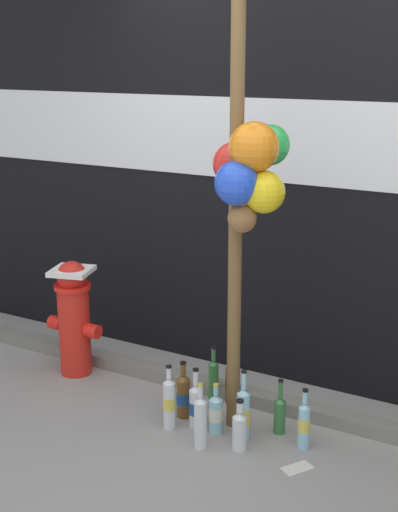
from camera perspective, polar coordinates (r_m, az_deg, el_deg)
ground_plane at (r=3.69m, az=-0.15°, el=-17.10°), size 14.00×14.00×0.00m
building_wall at (r=4.29m, az=8.78°, el=13.63°), size 10.00×0.21×3.70m
curb_strip at (r=4.30m, az=5.33°, el=-11.41°), size 8.00×0.12×0.08m
memorial_post at (r=3.59m, az=3.83°, el=9.22°), size 0.52×0.48×2.71m
fire_hydrant at (r=4.64m, az=-9.97°, el=-4.68°), size 0.38×0.30×0.75m
bottle_0 at (r=3.99m, az=1.35°, el=-12.41°), size 0.08×0.08×0.29m
bottle_1 at (r=4.03m, az=-0.27°, el=-11.82°), size 0.08×0.08×0.35m
bottle_2 at (r=3.92m, az=3.55°, el=-12.46°), size 0.07×0.07×0.40m
bottle_3 at (r=4.01m, az=-2.39°, el=-11.60°), size 0.07×0.07×0.38m
bottle_4 at (r=4.00m, az=6.47°, el=-12.39°), size 0.06×0.06×0.32m
bottle_5 at (r=4.30m, az=2.60°, el=-10.03°), size 0.07×0.07×0.31m
bottle_6 at (r=4.33m, az=1.16°, el=-9.73°), size 0.06×0.06×0.34m
bottle_7 at (r=3.88m, az=8.38°, el=-13.13°), size 0.06×0.06×0.34m
bottle_8 at (r=3.83m, az=0.12°, el=-13.09°), size 0.07×0.07×0.37m
bottle_9 at (r=3.84m, az=3.26°, el=-13.64°), size 0.08×0.08×0.29m
bottle_10 at (r=4.14m, az=-1.26°, el=-11.04°), size 0.08×0.08×0.34m
litter_1 at (r=3.77m, az=7.87°, el=-16.42°), size 0.15×0.18×0.01m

